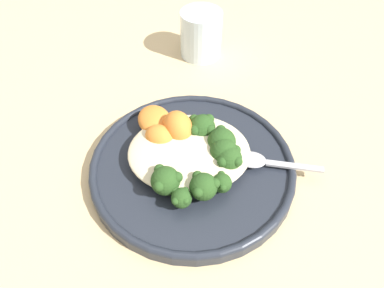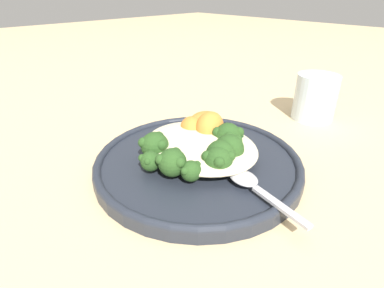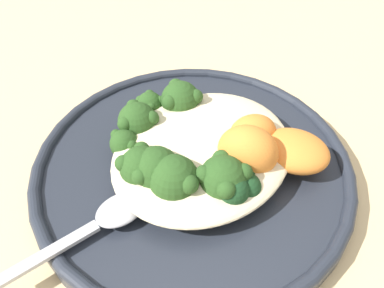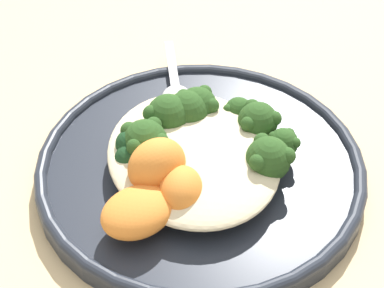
% 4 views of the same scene
% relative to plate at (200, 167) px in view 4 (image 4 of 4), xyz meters
% --- Properties ---
extents(ground_plane, '(4.00, 4.00, 0.00)m').
position_rel_plate_xyz_m(ground_plane, '(0.01, -0.01, -0.01)').
color(ground_plane, '#D6B784').
extents(plate, '(0.30, 0.30, 0.02)m').
position_rel_plate_xyz_m(plate, '(0.00, 0.00, 0.00)').
color(plate, '#232833').
rests_on(plate, ground_plane).
extents(quinoa_mound, '(0.17, 0.15, 0.02)m').
position_rel_plate_xyz_m(quinoa_mound, '(0.00, -0.01, 0.02)').
color(quinoa_mound, beige).
rests_on(quinoa_mound, plate).
extents(broccoli_stalk_0, '(0.05, 0.09, 0.04)m').
position_rel_plate_xyz_m(broccoli_stalk_0, '(0.03, 0.04, 0.03)').
color(broccoli_stalk_0, '#9EBC66').
rests_on(broccoli_stalk_0, plate).
extents(broccoli_stalk_1, '(0.03, 0.12, 0.03)m').
position_rel_plate_xyz_m(broccoli_stalk_1, '(0.02, 0.04, 0.02)').
color(broccoli_stalk_1, '#9EBC66').
rests_on(broccoli_stalk_1, plate).
extents(broccoli_stalk_2, '(0.07, 0.10, 0.04)m').
position_rel_plate_xyz_m(broccoli_stalk_2, '(-0.01, 0.05, 0.03)').
color(broccoli_stalk_2, '#9EBC66').
rests_on(broccoli_stalk_2, plate).
extents(broccoli_stalk_3, '(0.09, 0.09, 0.03)m').
position_rel_plate_xyz_m(broccoli_stalk_3, '(-0.02, 0.03, 0.02)').
color(broccoli_stalk_3, '#9EBC66').
rests_on(broccoli_stalk_3, plate).
extents(broccoli_stalk_4, '(0.09, 0.04, 0.04)m').
position_rel_plate_xyz_m(broccoli_stalk_4, '(-0.04, 0.01, 0.03)').
color(broccoli_stalk_4, '#9EBC66').
rests_on(broccoli_stalk_4, plate).
extents(broccoli_stalk_5, '(0.10, 0.05, 0.04)m').
position_rel_plate_xyz_m(broccoli_stalk_5, '(-0.04, 0.00, 0.03)').
color(broccoli_stalk_5, '#9EBC66').
rests_on(broccoli_stalk_5, plate).
extents(broccoli_stalk_6, '(0.11, 0.05, 0.04)m').
position_rel_plate_xyz_m(broccoli_stalk_6, '(-0.03, -0.01, 0.03)').
color(broccoli_stalk_6, '#9EBC66').
rests_on(broccoli_stalk_6, plate).
extents(broccoli_stalk_7, '(0.07, 0.08, 0.04)m').
position_rel_plate_xyz_m(broccoli_stalk_7, '(-0.01, -0.04, 0.03)').
color(broccoli_stalk_7, '#9EBC66').
rests_on(broccoli_stalk_7, plate).
extents(sweet_potato_chunk_0, '(0.07, 0.07, 0.03)m').
position_rel_plate_xyz_m(sweet_potato_chunk_0, '(0.06, -0.07, 0.02)').
color(sweet_potato_chunk_0, orange).
rests_on(sweet_potato_chunk_0, plate).
extents(sweet_potato_chunk_1, '(0.06, 0.05, 0.04)m').
position_rel_plate_xyz_m(sweet_potato_chunk_1, '(0.05, -0.03, 0.03)').
color(sweet_potato_chunk_1, orange).
rests_on(sweet_potato_chunk_1, plate).
extents(sweet_potato_chunk_2, '(0.06, 0.06, 0.05)m').
position_rel_plate_xyz_m(sweet_potato_chunk_2, '(0.02, -0.04, 0.03)').
color(sweet_potato_chunk_2, orange).
rests_on(sweet_potato_chunk_2, plate).
extents(kale_tuft, '(0.05, 0.05, 0.03)m').
position_rel_plate_xyz_m(kale_tuft, '(-0.01, -0.05, 0.03)').
color(kale_tuft, '#193D1E').
rests_on(kale_tuft, plate).
extents(spoon, '(0.12, 0.04, 0.01)m').
position_rel_plate_xyz_m(spoon, '(-0.10, 0.01, 0.01)').
color(spoon, '#B7B7BC').
rests_on(spoon, plate).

